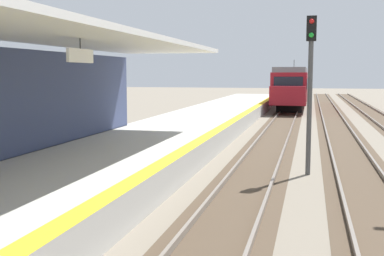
% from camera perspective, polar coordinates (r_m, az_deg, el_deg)
% --- Properties ---
extents(station_platform, '(5.00, 80.00, 0.91)m').
position_cam_1_polar(station_platform, '(19.61, -4.93, -2.18)').
color(station_platform, '#B7B5AD').
rests_on(station_platform, ground).
extents(track_pair_nearest_platform, '(2.34, 120.00, 0.16)m').
position_cam_1_polar(track_pair_nearest_platform, '(22.69, 8.96, -2.09)').
color(track_pair_nearest_platform, '#4C3D2D').
rests_on(track_pair_nearest_platform, ground).
extents(track_pair_middle, '(2.34, 120.00, 0.16)m').
position_cam_1_polar(track_pair_middle, '(22.68, 17.55, -2.32)').
color(track_pair_middle, '#4C3D2D').
rests_on(track_pair_middle, ground).
extents(approaching_train, '(2.93, 19.60, 4.76)m').
position_cam_1_polar(approaching_train, '(49.10, 11.56, 4.88)').
color(approaching_train, maroon).
rests_on(approaching_train, ground).
extents(rail_signal_post, '(0.32, 0.34, 5.20)m').
position_cam_1_polar(rail_signal_post, '(16.54, 13.56, 5.61)').
color(rail_signal_post, '#4C4C4C').
rests_on(rail_signal_post, ground).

